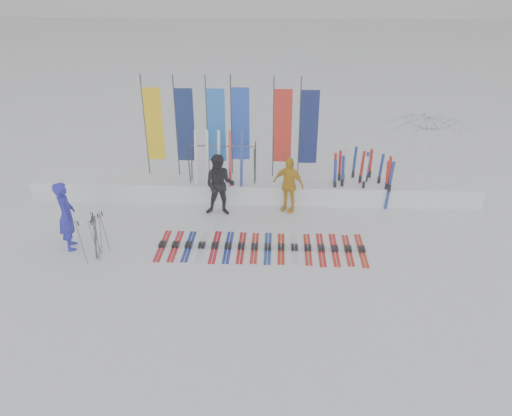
{
  "coord_description": "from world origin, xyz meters",
  "views": [
    {
      "loc": [
        0.75,
        -10.1,
        6.82
      ],
      "look_at": [
        0.2,
        1.6,
        1.0
      ],
      "focal_mm": 35.0,
      "sensor_mm": 36.0,
      "label": 1
    }
  ],
  "objects_px": {
    "person_blue": "(66,216)",
    "tent_canopy": "(426,149)",
    "ski_row": "(261,247)",
    "person_yellow": "(288,184)",
    "ski_rack": "(222,158)",
    "person_black": "(220,185)"
  },
  "relations": [
    {
      "from": "person_blue",
      "to": "tent_canopy",
      "type": "bearing_deg",
      "value": -85.72
    },
    {
      "from": "person_yellow",
      "to": "tent_canopy",
      "type": "distance_m",
      "value": 5.12
    },
    {
      "from": "person_blue",
      "to": "tent_canopy",
      "type": "distance_m",
      "value": 11.35
    },
    {
      "from": "person_blue",
      "to": "ski_rack",
      "type": "relative_size",
      "value": 0.92
    },
    {
      "from": "person_black",
      "to": "person_blue",
      "type": "bearing_deg",
      "value": -147.74
    },
    {
      "from": "person_black",
      "to": "person_yellow",
      "type": "xyz_separation_m",
      "value": [
        2.01,
        0.32,
        -0.08
      ]
    },
    {
      "from": "tent_canopy",
      "to": "ski_rack",
      "type": "relative_size",
      "value": 1.32
    },
    {
      "from": "person_black",
      "to": "tent_canopy",
      "type": "bearing_deg",
      "value": 23.94
    },
    {
      "from": "ski_row",
      "to": "tent_canopy",
      "type": "bearing_deg",
      "value": 40.81
    },
    {
      "from": "person_black",
      "to": "ski_rack",
      "type": "height_order",
      "value": "person_black"
    },
    {
      "from": "ski_row",
      "to": "person_yellow",
      "type": "bearing_deg",
      "value": 72.69
    },
    {
      "from": "person_blue",
      "to": "person_yellow",
      "type": "relative_size",
      "value": 1.1
    },
    {
      "from": "person_yellow",
      "to": "ski_row",
      "type": "bearing_deg",
      "value": -79.2
    },
    {
      "from": "ski_rack",
      "to": "person_blue",
      "type": "bearing_deg",
      "value": -139.65
    },
    {
      "from": "person_blue",
      "to": "tent_canopy",
      "type": "height_order",
      "value": "tent_canopy"
    },
    {
      "from": "ski_row",
      "to": "ski_rack",
      "type": "relative_size",
      "value": 2.66
    },
    {
      "from": "tent_canopy",
      "to": "person_yellow",
      "type": "bearing_deg",
      "value": -153.52
    },
    {
      "from": "person_blue",
      "to": "ski_rack",
      "type": "height_order",
      "value": "person_blue"
    },
    {
      "from": "tent_canopy",
      "to": "ski_row",
      "type": "height_order",
      "value": "tent_canopy"
    },
    {
      "from": "tent_canopy",
      "to": "ski_rack",
      "type": "bearing_deg",
      "value": -166.43
    },
    {
      "from": "person_yellow",
      "to": "tent_canopy",
      "type": "height_order",
      "value": "tent_canopy"
    },
    {
      "from": "tent_canopy",
      "to": "person_black",
      "type": "bearing_deg",
      "value": -158.43
    }
  ]
}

